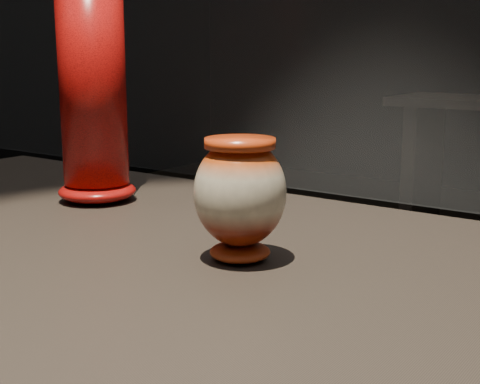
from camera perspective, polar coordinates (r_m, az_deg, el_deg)
name	(u,v)px	position (r m, az deg, el deg)	size (l,w,h in m)	color
main_vase	(240,194)	(0.85, 0.00, -0.19)	(0.14, 0.14, 0.16)	maroon
tall_vase	(93,82)	(1.21, -12.47, 9.14)	(0.17, 0.17, 0.44)	red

